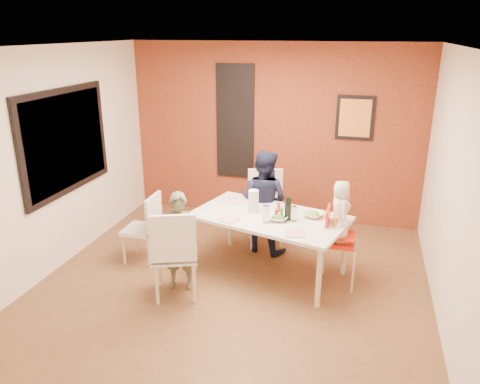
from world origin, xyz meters
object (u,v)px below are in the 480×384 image
(chair_far, at_px, (266,203))
(child_far, at_px, (264,201))
(toddler, at_px, (340,211))
(child_near, at_px, (180,241))
(dining_table, at_px, (269,221))
(paper_towel_roll, at_px, (254,201))
(high_chair, at_px, (336,239))
(chair_left, at_px, (147,225))
(wine_bottle, at_px, (288,208))
(chair_near, at_px, (174,251))

(chair_far, height_order, child_far, child_far)
(toddler, bearing_deg, child_near, 89.72)
(dining_table, bearing_deg, chair_far, 105.24)
(paper_towel_roll, bearing_deg, high_chair, -6.34)
(chair_left, relative_size, high_chair, 0.97)
(dining_table, height_order, paper_towel_roll, paper_towel_roll)
(dining_table, bearing_deg, child_near, -145.40)
(high_chair, distance_m, wine_bottle, 0.66)
(wine_bottle, bearing_deg, child_far, 123.40)
(chair_near, height_order, child_far, child_far)
(chair_left, relative_size, child_near, 0.78)
(child_far, bearing_deg, toddler, 163.70)
(high_chair, bearing_deg, chair_left, 92.31)
(child_near, distance_m, child_far, 1.41)
(toddler, distance_m, paper_towel_roll, 1.05)
(chair_far, distance_m, toddler, 1.42)
(dining_table, relative_size, child_far, 1.43)
(chair_near, xyz_separation_m, paper_towel_roll, (0.66, 0.94, 0.30))
(chair_near, relative_size, chair_far, 1.02)
(chair_left, xyz_separation_m, high_chair, (2.37, 0.08, 0.05))
(child_far, bearing_deg, chair_near, 81.11)
(dining_table, xyz_separation_m, chair_left, (-1.57, -0.13, -0.17))
(wine_bottle, xyz_separation_m, paper_towel_roll, (-0.44, 0.13, -0.00))
(child_near, relative_size, wine_bottle, 4.09)
(chair_left, relative_size, toddler, 1.26)
(chair_far, height_order, child_near, child_near)
(chair_near, bearing_deg, toddler, -175.25)
(high_chair, height_order, toddler, toddler)
(chair_far, relative_size, child_near, 0.89)
(child_near, bearing_deg, chair_far, 55.52)
(child_near, bearing_deg, toddler, 8.64)
(chair_far, distance_m, paper_towel_roll, 0.84)
(child_near, xyz_separation_m, paper_towel_roll, (0.69, 0.69, 0.31))
(dining_table, distance_m, chair_near, 1.23)
(child_far, height_order, wine_bottle, child_far)
(dining_table, bearing_deg, toddler, -3.33)
(chair_near, distance_m, chair_far, 1.83)
(chair_far, relative_size, toddler, 1.44)
(dining_table, xyz_separation_m, child_far, (-0.20, 0.59, 0.02))
(child_near, bearing_deg, wine_bottle, 16.35)
(chair_near, bearing_deg, high_chair, -174.92)
(chair_left, xyz_separation_m, paper_towel_roll, (1.35, 0.20, 0.38))
(chair_left, bearing_deg, child_far, 117.24)
(chair_left, relative_size, wine_bottle, 3.20)
(high_chair, distance_m, paper_towel_roll, 1.07)
(child_far, bearing_deg, high_chair, 163.11)
(high_chair, relative_size, child_far, 0.67)
(chair_left, bearing_deg, toddler, 91.25)
(wine_bottle, bearing_deg, paper_towel_roll, 163.43)
(dining_table, relative_size, high_chair, 2.14)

